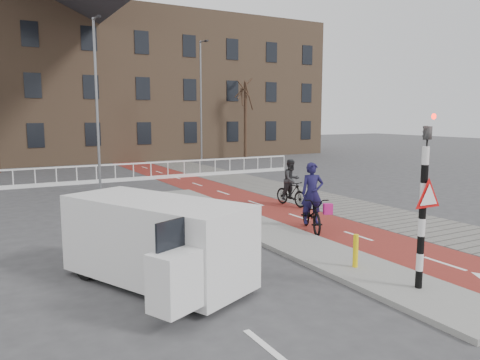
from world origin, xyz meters
TOP-DOWN VIEW (x-y plane):
  - ground at (0.00, 0.00)m, footprint 120.00×120.00m
  - bike_lane at (1.50, 10.00)m, footprint 2.50×60.00m
  - sidewalk at (4.30, 10.00)m, footprint 3.00×60.00m
  - curb_island at (-0.70, 4.00)m, footprint 1.80×16.00m
  - traffic_signal at (-0.60, -2.02)m, footprint 0.80×0.80m
  - bollard at (-0.82, -0.39)m, footprint 0.12×0.12m
  - cyclist_near at (0.67, 3.19)m, footprint 1.49×2.20m
  - cyclist_far at (2.45, 6.85)m, footprint 0.86×1.76m
  - van at (-5.08, 1.11)m, footprint 3.35×4.58m
  - railing at (-5.00, 17.00)m, footprint 28.00×0.10m
  - townhouse_row at (-3.00, 32.00)m, footprint 46.00×10.00m
  - tree_right at (10.81, 25.32)m, footprint 0.27×0.27m
  - streetlight_near at (-3.51, 13.78)m, footprint 0.12×0.12m
  - streetlight_right at (5.54, 22.42)m, footprint 0.12×0.12m

SIDE VIEW (x-z plane):
  - ground at x=0.00m, z-range 0.00..0.00m
  - bike_lane at x=1.50m, z-range 0.00..0.01m
  - sidewalk at x=4.30m, z-range 0.00..0.01m
  - curb_island at x=-0.70m, z-range 0.00..0.12m
  - railing at x=-5.00m, z-range -0.19..0.80m
  - bollard at x=-0.82m, z-range 0.12..0.89m
  - cyclist_near at x=0.67m, z-range -0.34..1.80m
  - cyclist_far at x=2.45m, z-range -0.15..1.71m
  - van at x=-5.08m, z-range 0.05..1.88m
  - traffic_signal at x=-0.60m, z-range 0.15..3.83m
  - tree_right at x=10.81m, z-range 0.00..6.25m
  - streetlight_near at x=-3.51m, z-range 0.00..7.90m
  - streetlight_right at x=5.54m, z-range 0.00..8.72m
  - townhouse_row at x=-3.00m, z-range -0.14..15.76m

